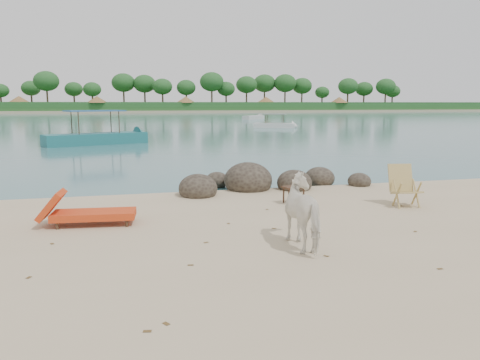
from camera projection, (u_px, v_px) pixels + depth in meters
The scene contains 12 objects.
water at pixel (137, 117), 94.90m from camera, with size 400.00×400.00×0.00m, color #326165.
far_shore at pixel (131, 111), 171.50m from camera, with size 420.00×90.00×1.40m, color tan.
far_scenery at pixel (132, 102), 139.11m from camera, with size 420.00×18.00×9.50m.
boulders at pixel (260, 183), 14.76m from camera, with size 6.34×2.91×1.13m.
cow at pixel (308, 213), 8.68m from camera, with size 0.72×1.58×1.34m, color white.
side_table at pixel (294, 196), 12.55m from camera, with size 0.57×0.37×0.46m, color #321E14, non-canonical shape.
lounge_chair at pixel (94, 211), 10.31m from camera, with size 2.22×0.78×0.67m, color red, non-canonical shape.
deck_chair at pixel (407, 187), 12.08m from camera, with size 0.69×0.76×1.08m, color tan, non-canonical shape.
boat_near at pixel (95, 116), 31.24m from camera, with size 7.61×1.71×3.69m, color #1C6469, non-canonical shape.
boat_mid at pixel (275, 116), 53.07m from camera, with size 5.24×1.18×2.56m, color silver, non-canonical shape.
boat_far at pixel (253, 117), 81.99m from camera, with size 6.39×1.44×0.74m, color beige, non-canonical shape.
dead_leaves at pixel (284, 255), 8.36m from camera, with size 8.63×6.56×0.00m.
Camera 1 is at (-2.91, -7.93, 2.68)m, focal length 35.00 mm.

